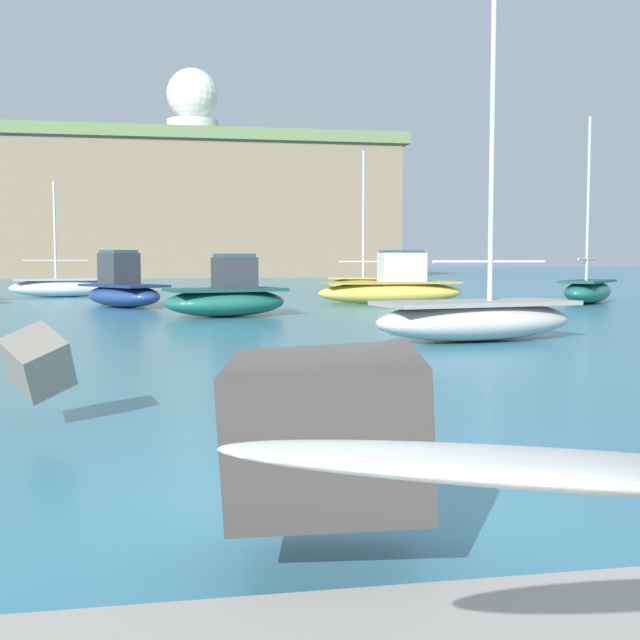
% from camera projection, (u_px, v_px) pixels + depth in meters
% --- Properties ---
extents(ground_plane, '(400.00, 400.00, 0.00)m').
position_uv_depth(ground_plane, '(317.00, 520.00, 5.87)').
color(ground_plane, teal).
extents(breakwater_jetty, '(32.77, 7.21, 2.79)m').
position_uv_depth(breakwater_jetty, '(556.00, 332.00, 7.20)').
color(breakwater_jetty, '#3D3A38').
rests_on(breakwater_jetty, ground).
extents(boat_near_left, '(5.45, 2.66, 5.72)m').
position_uv_depth(boat_near_left, '(64.00, 287.00, 40.94)').
color(boat_near_left, white).
rests_on(boat_near_left, ground).
extents(boat_near_right, '(5.30, 2.90, 7.70)m').
position_uv_depth(boat_near_right, '(476.00, 318.00, 18.85)').
color(boat_near_right, beige).
rests_on(boat_near_right, ground).
extents(boat_mid_left, '(3.98, 4.57, 2.24)m').
position_uv_depth(boat_mid_left, '(123.00, 290.00, 32.12)').
color(boat_mid_left, navy).
rests_on(boat_mid_left, ground).
extents(boat_mid_centre, '(5.10, 3.74, 8.01)m').
position_uv_depth(boat_mid_centre, '(369.00, 283.00, 46.89)').
color(boat_mid_centre, '#EAC64C').
rests_on(boat_mid_centre, ground).
extents(boat_far_left, '(4.25, 4.45, 7.77)m').
position_uv_depth(boat_far_left, '(588.00, 290.00, 34.88)').
color(boat_far_left, '#1E6656').
rests_on(boat_far_left, ground).
extents(boat_far_centre, '(6.35, 1.97, 2.26)m').
position_uv_depth(boat_far_centre, '(393.00, 287.00, 34.32)').
color(boat_far_centre, '#EAC64C').
rests_on(boat_far_centre, ground).
extents(boat_far_right, '(4.44, 3.02, 2.06)m').
position_uv_depth(boat_far_right, '(227.00, 296.00, 26.80)').
color(boat_far_right, '#1E6656').
rests_on(boat_far_right, ground).
extents(headland_bluff, '(77.24, 41.38, 15.04)m').
position_uv_depth(headland_bluff, '(50.00, 212.00, 98.48)').
color(headland_bluff, '#847056').
rests_on(headland_bluff, ground).
extents(radar_dome, '(6.05, 6.05, 9.23)m').
position_uv_depth(radar_dome, '(192.00, 108.00, 96.65)').
color(radar_dome, silver).
rests_on(radar_dome, headland_bluff).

